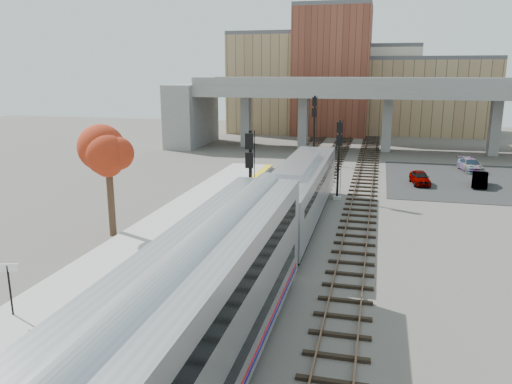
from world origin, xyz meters
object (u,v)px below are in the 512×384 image
at_px(locomotive, 300,191).
at_px(tree, 108,151).
at_px(car_a, 420,178).
at_px(car_b, 480,179).
at_px(signal_mast_near, 250,191).
at_px(coach, 164,369).
at_px(car_c, 470,165).
at_px(signal_mast_mid, 338,162).
at_px(signal_mast_far, 314,129).

distance_m(locomotive, tree, 12.97).
bearing_deg(car_a, tree, -142.43).
xyz_separation_m(car_a, car_b, (5.26, 0.49, -0.01)).
bearing_deg(car_a, signal_mast_near, -126.34).
bearing_deg(tree, car_a, 44.97).
distance_m(coach, signal_mast_near, 17.14).
distance_m(car_a, car_c, 9.77).
distance_m(car_a, car_b, 5.29).
xyz_separation_m(coach, car_b, (14.26, 37.56, -2.13)).
xyz_separation_m(signal_mast_mid, car_b, (12.26, 7.94, -2.46)).
height_order(locomotive, signal_mast_mid, signal_mast_mid).
height_order(tree, car_a, tree).
bearing_deg(car_c, car_b, -102.50).
relative_size(signal_mast_near, car_c, 1.58).
xyz_separation_m(coach, signal_mast_mid, (2.00, 29.63, 0.34)).
distance_m(locomotive, coach, 22.61).
relative_size(signal_mast_mid, tree, 0.88).
distance_m(locomotive, car_a, 17.10).
relative_size(signal_mast_near, car_b, 1.84).
xyz_separation_m(coach, tree, (-11.19, 16.90, 2.70)).
height_order(locomotive, signal_mast_far, signal_mast_far).
bearing_deg(car_b, locomotive, -123.67).
distance_m(signal_mast_mid, car_b, 14.81).
relative_size(signal_mast_mid, signal_mast_far, 0.85).
distance_m(locomotive, signal_mast_mid, 7.35).
relative_size(tree, car_a, 1.99).
height_order(locomotive, car_a, locomotive).
xyz_separation_m(signal_mast_far, tree, (-9.09, -28.83, 1.60)).
relative_size(locomotive, signal_mast_far, 2.49).
bearing_deg(coach, car_a, 76.36).
height_order(signal_mast_near, car_c, signal_mast_near).
xyz_separation_m(tree, car_c, (25.79, 28.17, -4.81)).
distance_m(signal_mast_far, car_a, 14.44).
distance_m(signal_mast_mid, car_c, 20.08).
height_order(coach, car_c, coach).
bearing_deg(signal_mast_mid, car_b, 32.92).
xyz_separation_m(signal_mast_near, signal_mast_far, (0.00, 28.73, 0.43)).
bearing_deg(signal_mast_near, signal_mast_mid, 72.01).
xyz_separation_m(locomotive, car_c, (14.60, 22.46, -1.59)).
height_order(car_b, car_c, car_c).
height_order(tree, car_b, tree).
relative_size(signal_mast_far, tree, 1.03).
bearing_deg(car_a, car_c, 47.58).
xyz_separation_m(coach, signal_mast_far, (-2.10, 45.73, 1.10)).
bearing_deg(coach, tree, 123.52).
relative_size(signal_mast_near, car_a, 1.88).
xyz_separation_m(signal_mast_far, car_b, (16.36, -8.17, -3.23)).
xyz_separation_m(locomotive, signal_mast_mid, (2.00, 7.02, 0.85)).
bearing_deg(signal_mast_near, signal_mast_far, 90.00).
height_order(locomotive, coach, coach).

